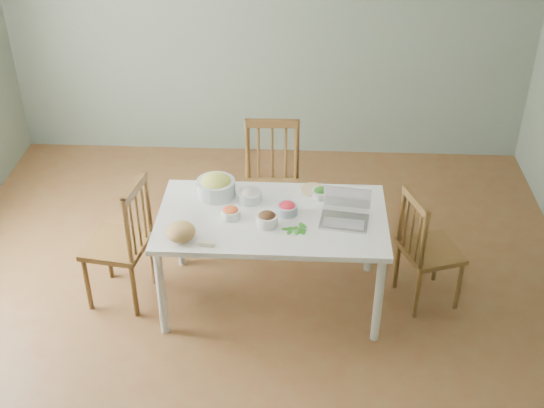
{
  "coord_description": "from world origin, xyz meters",
  "views": [
    {
      "loc": [
        0.35,
        -3.91,
        3.52
      ],
      "look_at": [
        0.15,
        0.17,
        0.85
      ],
      "focal_mm": 46.75,
      "sensor_mm": 36.0,
      "label": 1
    }
  ],
  "objects_px": {
    "dining_table": "(272,259)",
    "bread_boule": "(181,232)",
    "chair_far": "(272,189)",
    "bowl_squash": "(216,186)",
    "chair_left": "(116,242)",
    "chair_right": "(431,248)",
    "laptop": "(345,209)"
  },
  "relations": [
    {
      "from": "dining_table",
      "to": "bread_boule",
      "type": "distance_m",
      "value": 0.79
    },
    {
      "from": "chair_far",
      "to": "chair_right",
      "type": "distance_m",
      "value": 1.35
    },
    {
      "from": "chair_right",
      "to": "bowl_squash",
      "type": "height_order",
      "value": "chair_right"
    },
    {
      "from": "chair_right",
      "to": "bread_boule",
      "type": "height_order",
      "value": "chair_right"
    },
    {
      "from": "chair_far",
      "to": "laptop",
      "type": "bearing_deg",
      "value": -56.69
    },
    {
      "from": "chair_far",
      "to": "laptop",
      "type": "xyz_separation_m",
      "value": [
        0.54,
        -0.77,
        0.34
      ]
    },
    {
      "from": "chair_far",
      "to": "bowl_squash",
      "type": "distance_m",
      "value": 0.68
    },
    {
      "from": "dining_table",
      "to": "bread_boule",
      "type": "bearing_deg",
      "value": -152.32
    },
    {
      "from": "dining_table",
      "to": "laptop",
      "type": "distance_m",
      "value": 0.7
    },
    {
      "from": "dining_table",
      "to": "chair_left",
      "type": "bearing_deg",
      "value": -179.03
    },
    {
      "from": "chair_far",
      "to": "bread_boule",
      "type": "bearing_deg",
      "value": -119.69
    },
    {
      "from": "chair_far",
      "to": "chair_left",
      "type": "bearing_deg",
      "value": -147.47
    },
    {
      "from": "chair_far",
      "to": "chair_left",
      "type": "height_order",
      "value": "chair_far"
    },
    {
      "from": "chair_right",
      "to": "laptop",
      "type": "bearing_deg",
      "value": 82.02
    },
    {
      "from": "chair_left",
      "to": "dining_table",
      "type": "bearing_deg",
      "value": 100.15
    },
    {
      "from": "chair_right",
      "to": "bowl_squash",
      "type": "relative_size",
      "value": 3.26
    },
    {
      "from": "laptop",
      "to": "bread_boule",
      "type": "bearing_deg",
      "value": -158.73
    },
    {
      "from": "dining_table",
      "to": "bowl_squash",
      "type": "relative_size",
      "value": 5.69
    },
    {
      "from": "chair_left",
      "to": "chair_right",
      "type": "relative_size",
      "value": 1.09
    },
    {
      "from": "chair_far",
      "to": "chair_right",
      "type": "height_order",
      "value": "chair_far"
    },
    {
      "from": "chair_right",
      "to": "bread_boule",
      "type": "xyz_separation_m",
      "value": [
        -1.73,
        -0.38,
        0.35
      ]
    },
    {
      "from": "dining_table",
      "to": "chair_far",
      "type": "bearing_deg",
      "value": 93.18
    },
    {
      "from": "chair_right",
      "to": "laptop",
      "type": "relative_size",
      "value": 2.81
    },
    {
      "from": "bowl_squash",
      "to": "bread_boule",
      "type": "bearing_deg",
      "value": -106.48
    },
    {
      "from": "chair_far",
      "to": "bowl_squash",
      "type": "xyz_separation_m",
      "value": [
        -0.38,
        -0.46,
        0.31
      ]
    },
    {
      "from": "bowl_squash",
      "to": "laptop",
      "type": "distance_m",
      "value": 0.97
    },
    {
      "from": "chair_left",
      "to": "chair_right",
      "type": "bearing_deg",
      "value": 101.51
    },
    {
      "from": "chair_right",
      "to": "chair_far",
      "type": "bearing_deg",
      "value": 42.46
    },
    {
      "from": "laptop",
      "to": "chair_left",
      "type": "bearing_deg",
      "value": -173.09
    },
    {
      "from": "chair_right",
      "to": "laptop",
      "type": "distance_m",
      "value": 0.77
    },
    {
      "from": "chair_right",
      "to": "bowl_squash",
      "type": "bearing_deg",
      "value": 64.39
    },
    {
      "from": "chair_left",
      "to": "bread_boule",
      "type": "xyz_separation_m",
      "value": [
        0.54,
        -0.29,
        0.31
      ]
    }
  ]
}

